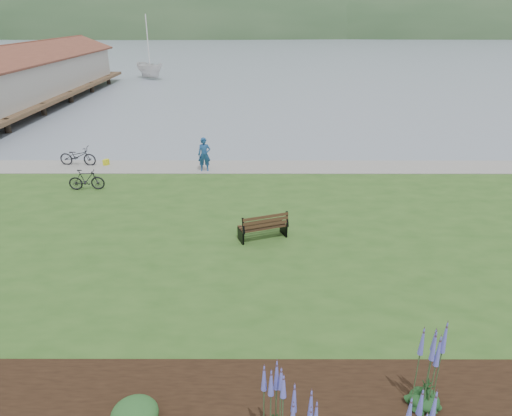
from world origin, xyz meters
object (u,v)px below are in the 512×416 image
Objects in this scene: bicycle_a at (78,156)px; sailboat at (151,79)px; park_bench at (264,226)px; person at (204,152)px.

bicycle_a is 0.08× the size of sailboat.
bicycle_a is (-9.73, 8.59, -0.01)m from park_bench.
sailboat is (-14.03, 46.44, -0.92)m from park_bench.
person reaches higher than park_bench.
person is at bearing -93.02° from bicycle_a.
park_bench is at bearing -113.49° from sailboat.
park_bench is 8.21m from person.
sailboat is at bearing 11.24° from bicycle_a.
park_bench is 0.90× the size of person.
park_bench reaches higher than bicycle_a.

